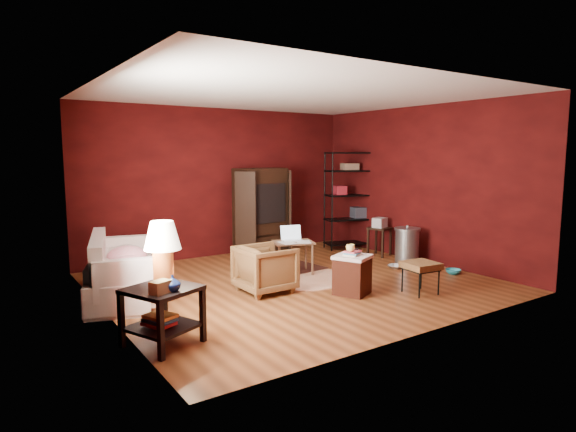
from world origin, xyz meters
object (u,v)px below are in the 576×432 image
side_table (162,271)px  armchair (265,266)px  sofa (122,269)px  tv_armoire (261,210)px  laptop_desk (293,245)px  wire_shelving (350,196)px  hamper (352,274)px

side_table → armchair: bearing=28.0°
sofa → tv_armoire: 3.38m
sofa → laptop_desk: laptop_desk is taller
sofa → laptop_desk: bearing=-76.7°
armchair → sofa: bearing=62.2°
sofa → wire_shelving: bearing=-60.6°
armchair → hamper: 1.22m
hamper → wire_shelving: wire_shelving is taller
laptop_desk → hamper: bearing=-69.4°
hamper → laptop_desk: size_ratio=0.81×
sofa → laptop_desk: (2.65, -0.27, 0.10)m
armchair → tv_armoire: tv_armoire is taller
sofa → hamper: bearing=-102.6°
sofa → armchair: size_ratio=2.70×
armchair → tv_armoire: (1.30, 2.28, 0.50)m
sofa → armchair: 1.96m
side_table → tv_armoire: bearing=46.1°
tv_armoire → hamper: bearing=-103.3°
hamper → laptop_desk: bearing=91.7°
armchair → hamper: size_ratio=1.16×
laptop_desk → tv_armoire: size_ratio=0.47×
wire_shelving → armchair: bearing=-134.4°
tv_armoire → laptop_desk: bearing=-110.1°
laptop_desk → side_table: bearing=-130.7°
tv_armoire → wire_shelving: 1.89m
laptop_desk → wire_shelving: (2.21, 1.14, 0.61)m
armchair → side_table: bearing=117.4°
sofa → tv_armoire: tv_armoire is taller
side_table → wire_shelving: size_ratio=0.63×
sofa → tv_armoire: size_ratio=1.18×
armchair → wire_shelving: size_ratio=0.37×
tv_armoire → wire_shelving: size_ratio=0.84×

